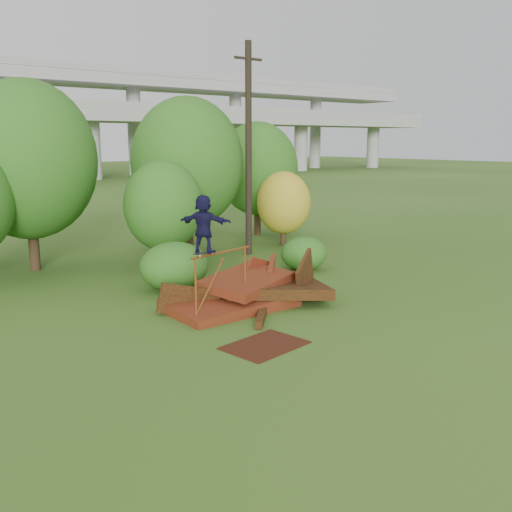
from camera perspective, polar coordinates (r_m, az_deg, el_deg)
ground at (r=16.40m, az=6.56°, el=-6.24°), size 240.00×240.00×0.00m
scrap_pile at (r=17.52m, az=-0.69°, el=-3.72°), size 5.57×3.68×1.84m
grind_rail at (r=16.22m, az=-3.47°, el=-1.53°), size 2.31×0.54×1.90m
skateboard at (r=15.62m, az=-5.20°, el=0.32°), size 0.70×0.32×0.07m
skater at (r=15.49m, az=-5.25°, el=3.24°), size 1.23×1.47×1.58m
flat_plate at (r=14.22m, az=0.90°, el=-8.92°), size 2.15×1.67×0.03m
tree_1 at (r=23.38m, az=-21.92°, el=8.90°), size 5.21×5.21×7.26m
tree_2 at (r=22.15m, az=-9.26°, el=4.97°), size 3.02×3.02×4.26m
tree_3 at (r=25.53m, az=-6.87°, el=9.26°), size 4.95×4.95×6.87m
tree_4 at (r=27.18m, az=2.78°, el=5.34°), size 2.58×2.58×3.56m
tree_5 at (r=30.24m, az=0.15°, el=8.72°), size 4.24×4.24×5.95m
shrub_left at (r=19.40m, az=-8.19°, el=-1.00°), size 2.36×2.18×1.63m
shrub_right at (r=22.23m, az=4.81°, el=0.26°), size 1.86×1.70×1.32m
utility_pole at (r=24.90m, az=-0.75°, el=10.61°), size 1.40×0.28×9.04m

